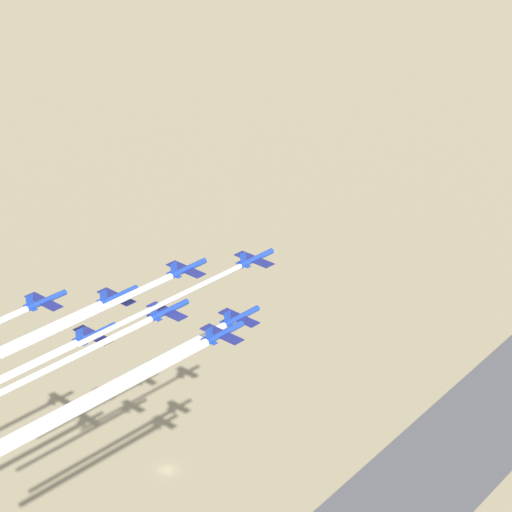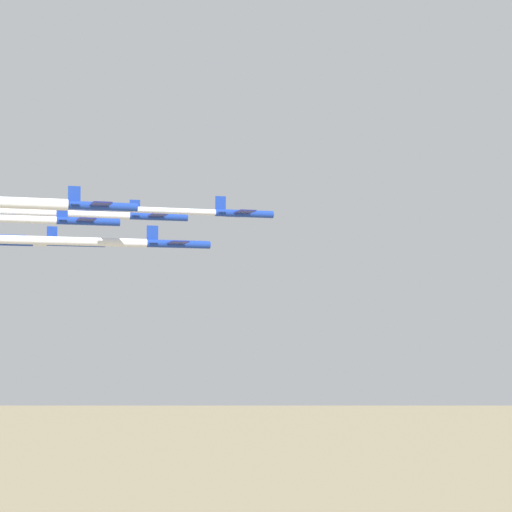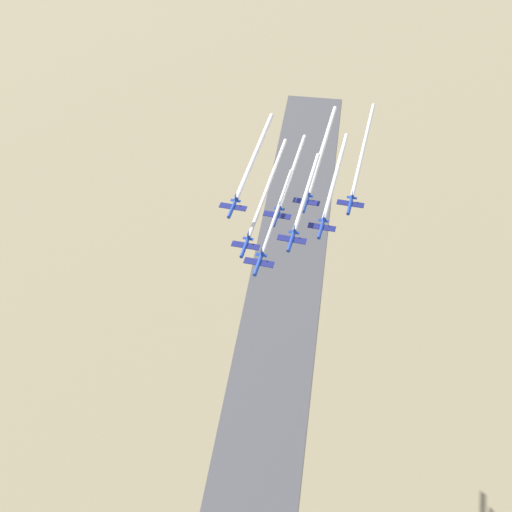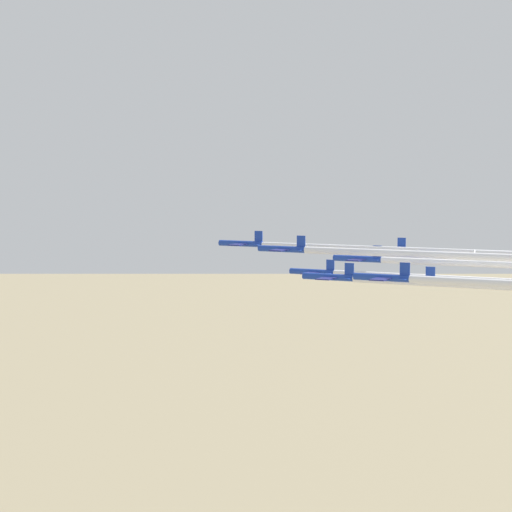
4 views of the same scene
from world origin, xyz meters
name	(u,v)px [view 4 (image 4 of 4)]	position (x,y,z in m)	size (l,w,h in m)	color
jet_0	(243,243)	(60.14, 27.92, 91.14)	(7.66, 7.54, 2.81)	#19389E
jet_1	(284,249)	(64.85, 16.33, 91.02)	(7.66, 7.54, 2.81)	#19389E
jet_2	(314,272)	(72.56, 26.40, 86.08)	(7.66, 7.54, 2.81)	#19389E
jet_3	(330,277)	(69.55, 4.73, 87.55)	(7.66, 7.54, 2.81)	#19389E
jet_4	(359,259)	(77.27, 14.80, 89.34)	(7.66, 7.54, 2.81)	#19389E
jet_5	(385,250)	(84.99, 24.88, 89.85)	(7.66, 7.54, 2.81)	#19389E
jet_6	(384,277)	(74.26, -6.87, 88.59)	(7.66, 7.54, 2.81)	#19389E
jet_7	(411,280)	(81.98, 3.21, 86.89)	(7.66, 7.54, 2.81)	#19389E
smoke_trail_0	(363,248)	(77.80, 14.40, 91.10)	(29.73, 23.04, 0.83)	white
smoke_trail_1	(413,254)	(82.26, 2.99, 90.98)	(29.41, 22.89, 1.12)	white
smoke_trail_2	(473,280)	(94.91, 9.29, 86.04)	(39.26, 30.42, 1.08)	white
smoke_trail_3	(497,286)	(89.79, -10.78, 87.51)	(35.13, 27.30, 1.22)	white
smoke_trail_4	(495,264)	(94.95, 1.27, 89.30)	(29.86, 23.20, 1.00)	white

